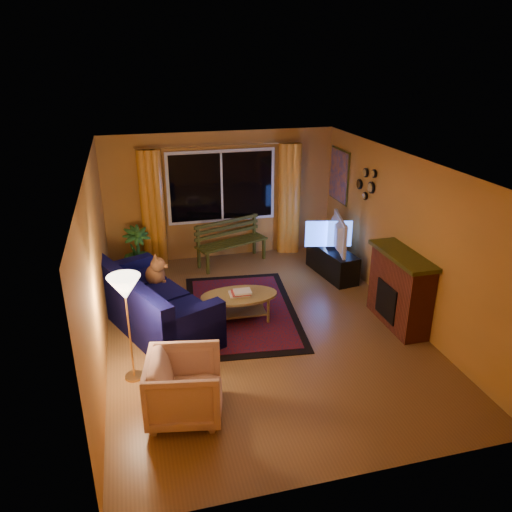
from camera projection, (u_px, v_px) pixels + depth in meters
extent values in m
cube|color=brown|center=(261.00, 328.00, 7.57)|extent=(4.50, 6.00, 0.02)
cube|color=white|center=(262.00, 163.00, 6.61)|extent=(4.50, 6.00, 0.02)
cube|color=#C48434|center=(221.00, 196.00, 9.79)|extent=(4.50, 0.02, 2.50)
cube|color=#C48434|center=(96.00, 267.00, 6.57)|extent=(0.02, 6.00, 2.50)
cube|color=#C48434|center=(404.00, 237.00, 7.62)|extent=(0.02, 6.00, 2.50)
cube|color=black|center=(222.00, 187.00, 9.65)|extent=(2.00, 0.02, 1.30)
cylinder|color=#BF8C3F|center=(221.00, 145.00, 9.31)|extent=(3.20, 0.03, 0.03)
cylinder|color=orange|center=(153.00, 209.00, 9.41)|extent=(0.36, 0.36, 2.24)
cylinder|color=orange|center=(289.00, 199.00, 10.03)|extent=(0.36, 0.36, 2.24)
cube|color=#36370D|center=(232.00, 253.00, 9.77)|extent=(1.49, 0.90, 0.43)
imported|color=#235B1E|center=(137.00, 251.00, 9.19)|extent=(0.67, 0.67, 0.92)
cube|color=#08083B|center=(155.00, 300.00, 7.41)|extent=(1.82, 2.48, 0.92)
imported|color=beige|center=(185.00, 384.00, 5.60)|extent=(0.90, 0.94, 0.84)
cylinder|color=#BF8C3F|center=(129.00, 329.00, 6.14)|extent=(0.28, 0.28, 1.42)
cube|color=maroon|center=(241.00, 311.00, 8.02)|extent=(2.00, 2.88, 0.02)
cylinder|color=#9D8345|center=(239.00, 307.00, 7.71)|extent=(1.23, 1.23, 0.43)
cube|color=black|center=(332.00, 262.00, 9.25)|extent=(0.59, 1.29, 0.52)
imported|color=black|center=(334.00, 233.00, 9.03)|extent=(0.38, 1.06, 0.61)
cube|color=maroon|center=(400.00, 291.00, 7.48)|extent=(0.40, 1.20, 1.10)
cube|color=orange|center=(339.00, 176.00, 9.65)|extent=(0.04, 0.76, 0.96)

